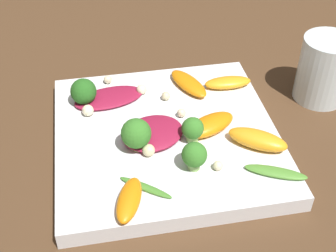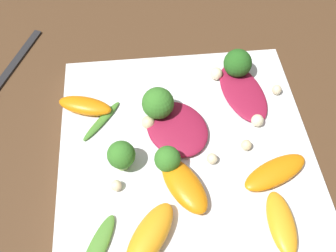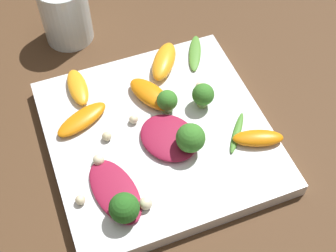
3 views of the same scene
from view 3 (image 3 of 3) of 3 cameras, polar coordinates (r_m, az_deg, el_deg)
name	(u,v)px [view 3 (image 3 of 3)]	position (r m, az deg, el deg)	size (l,w,h in m)	color
ground_plane	(159,141)	(0.65, -1.13, -1.79)	(2.40, 2.40, 0.00)	#4C331E
plate	(159,136)	(0.64, -1.15, -1.20)	(0.29, 0.29, 0.02)	white
drinking_glass	(65,13)	(0.77, -12.41, 13.34)	(0.08, 0.08, 0.10)	silver
radicchio_leaf_0	(115,191)	(0.58, -6.48, -7.87)	(0.11, 0.07, 0.01)	maroon
radicchio_leaf_1	(169,137)	(0.62, 0.11, -1.41)	(0.10, 0.10, 0.01)	maroon
orange_segment_0	(82,119)	(0.64, -10.45, 0.80)	(0.06, 0.08, 0.01)	orange
orange_segment_1	(258,138)	(0.63, 10.92, -1.46)	(0.05, 0.07, 0.02)	orange
orange_segment_2	(78,87)	(0.68, -10.95, 4.67)	(0.07, 0.03, 0.01)	orange
orange_segment_3	(150,94)	(0.66, -2.17, 3.90)	(0.08, 0.06, 0.02)	orange
orange_segment_4	(164,61)	(0.70, -0.49, 7.91)	(0.08, 0.07, 0.02)	orange
broccoli_floret_0	(191,138)	(0.59, 2.77, -1.51)	(0.04, 0.04, 0.05)	#84AD5B
broccoli_floret_1	(167,101)	(0.64, -0.10, 3.06)	(0.03, 0.03, 0.03)	#84AD5B
broccoli_floret_2	(203,95)	(0.64, 4.30, 3.78)	(0.03, 0.03, 0.04)	#84AD5B
broccoli_floret_3	(124,208)	(0.55, -5.36, -9.94)	(0.04, 0.04, 0.04)	#7A9E51
arugula_sprig_0	(195,53)	(0.72, 3.30, 8.88)	(0.08, 0.05, 0.01)	#518E33
arugula_sprig_1	(237,132)	(0.63, 8.41, -0.79)	(0.06, 0.05, 0.01)	#47842D
macadamia_nut_0	(107,136)	(0.62, -7.47, -1.25)	(0.01, 0.01, 0.01)	beige
macadamia_nut_1	(134,119)	(0.64, -4.22, 0.82)	(0.01, 0.01, 0.01)	beige
macadamia_nut_2	(200,86)	(0.67, 3.87, 4.89)	(0.01, 0.01, 0.01)	beige
macadamia_nut_3	(80,200)	(0.58, -10.64, -8.84)	(0.01, 0.01, 0.01)	beige
macadamia_nut_4	(146,203)	(0.57, -2.73, -9.39)	(0.02, 0.02, 0.02)	beige
macadamia_nut_5	(99,160)	(0.60, -8.46, -4.10)	(0.01, 0.01, 0.01)	beige
macadamia_nut_6	(195,135)	(0.62, 3.35, -1.16)	(0.02, 0.02, 0.02)	beige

